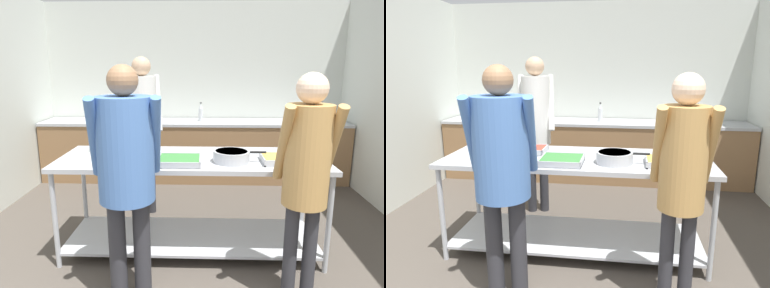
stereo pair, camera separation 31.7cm
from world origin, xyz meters
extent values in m
cube|color=silver|center=(0.00, 4.36, 1.32)|extent=(4.68, 0.06, 2.65)
cube|color=olive|center=(0.00, 3.99, 0.43)|extent=(4.52, 0.62, 0.86)
cube|color=#ADAFB5|center=(0.00, 3.99, 0.88)|extent=(4.52, 0.65, 0.04)
cube|color=black|center=(0.89, 3.99, 0.89)|extent=(0.45, 0.46, 0.02)
cube|color=#ADAFB5|center=(0.04, 1.91, 0.88)|extent=(2.39, 0.83, 0.04)
cube|color=#ADAFB5|center=(0.04, 1.91, 0.12)|extent=(2.31, 0.75, 0.02)
cylinder|color=#ADAFB5|center=(-1.11, 1.55, 0.43)|extent=(0.04, 0.04, 0.86)
cylinder|color=#ADAFB5|center=(1.18, 1.55, 0.43)|extent=(0.04, 0.04, 0.86)
cylinder|color=#ADAFB5|center=(-1.11, 2.28, 0.43)|extent=(0.04, 0.04, 0.86)
cylinder|color=#ADAFB5|center=(1.18, 2.28, 0.43)|extent=(0.04, 0.04, 0.86)
cylinder|color=white|center=(-0.84, 2.13, 0.91)|extent=(0.26, 0.26, 0.01)
cylinder|color=white|center=(-0.84, 2.13, 0.92)|extent=(0.26, 0.26, 0.01)
cylinder|color=white|center=(-0.84, 2.13, 0.93)|extent=(0.26, 0.26, 0.01)
cylinder|color=white|center=(-0.84, 2.13, 0.95)|extent=(0.25, 0.25, 0.01)
cube|color=#ADAFB5|center=(-0.48, 2.02, 0.91)|extent=(0.41, 0.26, 0.01)
cube|color=#B23D2D|center=(-0.48, 2.02, 0.94)|extent=(0.38, 0.24, 0.04)
cube|color=#ADAFB5|center=(-0.48, 1.90, 0.93)|extent=(0.41, 0.01, 0.05)
cube|color=#ADAFB5|center=(-0.48, 2.15, 0.93)|extent=(0.41, 0.01, 0.05)
cube|color=#ADAFB5|center=(-0.67, 2.02, 0.93)|extent=(0.01, 0.26, 0.05)
cube|color=#ADAFB5|center=(-0.28, 2.02, 0.93)|extent=(0.01, 0.26, 0.05)
cube|color=#ADAFB5|center=(-0.06, 1.70, 0.91)|extent=(0.36, 0.32, 0.01)
cube|color=#387A38|center=(-0.06, 1.70, 0.94)|extent=(0.34, 0.30, 0.04)
cube|color=#ADAFB5|center=(-0.06, 1.55, 0.93)|extent=(0.36, 0.01, 0.05)
cube|color=#ADAFB5|center=(-0.06, 1.86, 0.93)|extent=(0.36, 0.01, 0.05)
cube|color=#ADAFB5|center=(-0.23, 1.70, 0.93)|extent=(0.01, 0.32, 0.05)
cube|color=#ADAFB5|center=(0.12, 1.70, 0.93)|extent=(0.01, 0.32, 0.05)
cylinder|color=#ADAFB5|center=(0.38, 1.77, 0.95)|extent=(0.31, 0.31, 0.10)
cylinder|color=beige|center=(0.38, 1.77, 1.00)|extent=(0.28, 0.28, 0.01)
cylinder|color=black|center=(0.61, 1.77, 0.99)|extent=(0.14, 0.02, 0.02)
cube|color=#ADAFB5|center=(0.85, 1.77, 0.91)|extent=(0.40, 0.30, 0.01)
cube|color=gold|center=(0.85, 1.77, 0.94)|extent=(0.38, 0.28, 0.04)
cube|color=#ADAFB5|center=(0.85, 1.63, 0.93)|extent=(0.40, 0.01, 0.05)
cube|color=#ADAFB5|center=(0.85, 1.92, 0.93)|extent=(0.40, 0.01, 0.05)
cube|color=#ADAFB5|center=(0.65, 1.77, 0.93)|extent=(0.01, 0.30, 0.05)
cube|color=#ADAFB5|center=(1.04, 1.77, 0.93)|extent=(0.01, 0.30, 0.05)
cylinder|color=#2D2D33|center=(0.78, 1.20, 0.38)|extent=(0.10, 0.10, 0.76)
cylinder|color=#2D2D33|center=(0.92, 1.20, 0.38)|extent=(0.10, 0.10, 0.76)
cylinder|color=tan|center=(0.69, 1.20, 1.20)|extent=(0.07, 0.32, 0.57)
cylinder|color=tan|center=(1.02, 1.20, 1.20)|extent=(0.07, 0.32, 0.57)
cylinder|color=tan|center=(0.85, 1.20, 1.12)|extent=(0.31, 0.31, 0.70)
sphere|color=beige|center=(0.85, 1.20, 1.57)|extent=(0.21, 0.21, 0.21)
cylinder|color=#2D2D33|center=(-0.48, 1.16, 0.39)|extent=(0.13, 0.13, 0.79)
cylinder|color=#2D2D33|center=(-0.30, 1.20, 0.39)|extent=(0.13, 0.13, 0.79)
cylinder|color=#4770B2|center=(-0.60, 1.14, 1.24)|extent=(0.13, 0.33, 0.59)
cylinder|color=#4770B2|center=(-0.19, 1.22, 1.24)|extent=(0.13, 0.33, 0.59)
cylinder|color=#4770B2|center=(-0.39, 1.18, 1.15)|extent=(0.39, 0.39, 0.73)
sphere|color=#8C6647|center=(-0.39, 1.18, 1.62)|extent=(0.21, 0.21, 0.21)
cylinder|color=#2D2D33|center=(-0.47, 2.73, 0.42)|extent=(0.10, 0.10, 0.83)
cylinder|color=#2D2D33|center=(-0.61, 2.70, 0.42)|extent=(0.10, 0.10, 0.83)
cylinder|color=silver|center=(-0.37, 2.75, 1.31)|extent=(0.14, 0.35, 0.62)
cylinder|color=silver|center=(-0.71, 2.67, 1.31)|extent=(0.14, 0.35, 0.62)
cylinder|color=silver|center=(-0.54, 2.71, 1.22)|extent=(0.32, 0.32, 0.77)
sphere|color=tan|center=(-0.54, 2.71, 1.71)|extent=(0.21, 0.21, 0.21)
cylinder|color=silver|center=(0.10, 3.97, 1.00)|extent=(0.07, 0.07, 0.19)
cone|color=silver|center=(0.10, 3.97, 1.13)|extent=(0.06, 0.06, 0.07)
cylinder|color=black|center=(0.10, 3.97, 1.17)|extent=(0.03, 0.03, 0.02)
camera|label=1|loc=(0.14, -1.08, 1.72)|focal=32.00mm
camera|label=2|loc=(0.46, -1.05, 1.72)|focal=32.00mm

